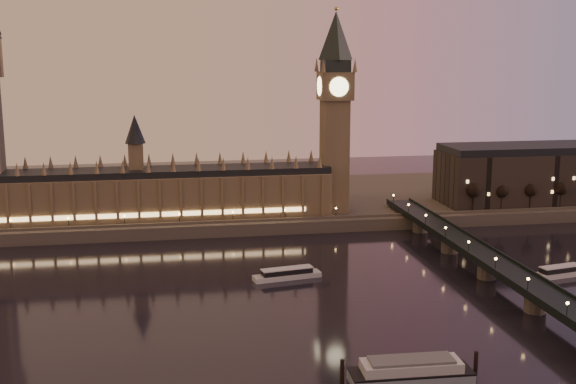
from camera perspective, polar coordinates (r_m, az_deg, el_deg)
The scene contains 13 objects.
ground at distance 254.87m, azimuth -2.00°, elevation -9.20°, with size 700.00×700.00×0.00m, color black.
far_embankment at distance 415.56m, azimuth -1.00°, elevation -0.78°, with size 560.00×130.00×6.00m, color #423D35.
palace_of_westminster at distance 364.18m, azimuth -10.90°, elevation 0.33°, with size 180.00×26.62×52.00m.
big_ben at distance 368.94m, azimuth 3.74°, elevation 7.26°, with size 17.68×17.68×104.00m.
westminster_bridge at distance 279.78m, azimuth 17.06°, elevation -6.64°, with size 13.20×260.00×15.30m.
city_block at distance 437.28m, azimuth 21.62°, elevation 1.60°, with size 155.00×45.00×34.00m.
bare_tree_0 at distance 386.26m, azimuth 14.19°, elevation -0.06°, with size 6.56×6.56×13.34m.
bare_tree_1 at distance 393.36m, azimuth 16.44°, elevation 0.02°, with size 6.56×6.56×13.34m.
bare_tree_2 at distance 401.04m, azimuth 18.60°, elevation 0.10°, with size 6.56×6.56×13.34m.
bare_tree_3 at distance 409.27m, azimuth 20.68°, elevation 0.17°, with size 6.56×6.56×13.34m.
cruise_boat_a at distance 286.19m, azimuth -0.08°, elevation -6.49°, with size 27.84×10.49×4.36m.
cruise_boat_b at distance 308.80m, azimuth 20.72°, elevation -5.91°, with size 24.23×10.26×4.34m.
moored_barge at distance 204.10m, azimuth 9.69°, elevation -13.79°, with size 38.74×10.52×7.10m.
Camera 1 is at (-32.02, -236.97, 88.20)m, focal length 45.00 mm.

